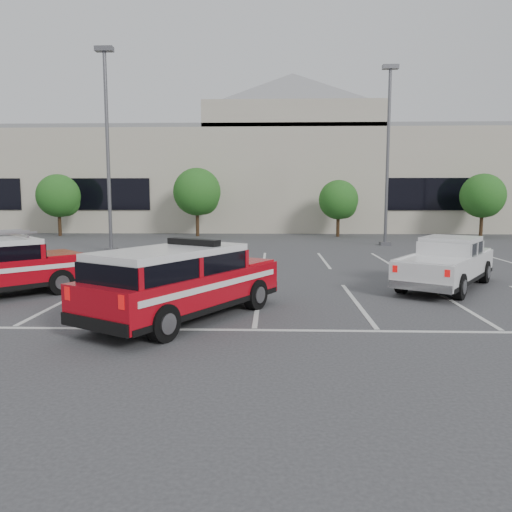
{
  "coord_description": "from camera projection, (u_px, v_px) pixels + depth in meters",
  "views": [
    {
      "loc": [
        0.41,
        -13.46,
        2.94
      ],
      "look_at": [
        -0.12,
        1.94,
        1.05
      ],
      "focal_mm": 35.0,
      "sensor_mm": 36.0,
      "label": 1
    }
  ],
  "objects": [
    {
      "name": "ground",
      "position": [
        258.0,
        302.0,
        13.73
      ],
      "size": [
        120.0,
        120.0,
        0.0
      ],
      "primitive_type": "plane",
      "color": "#37373A",
      "rests_on": "ground"
    },
    {
      "name": "stall_markings",
      "position": [
        262.0,
        276.0,
        18.19
      ],
      "size": [
        23.0,
        15.0,
        0.01
      ],
      "primitive_type": "cube",
      "color": "silver",
      "rests_on": "ground"
    },
    {
      "name": "convention_building",
      "position": [
        271.0,
        175.0,
        44.75
      ],
      "size": [
        60.0,
        16.99,
        13.2
      ],
      "color": "#BEB7A1",
      "rests_on": "ground"
    },
    {
      "name": "tree_left",
      "position": [
        60.0,
        197.0,
        35.77
      ],
      "size": [
        3.07,
        3.07,
        4.42
      ],
      "color": "#3F2B19",
      "rests_on": "ground"
    },
    {
      "name": "tree_mid_left",
      "position": [
        198.0,
        193.0,
        35.39
      ],
      "size": [
        3.37,
        3.37,
        4.85
      ],
      "color": "#3F2B19",
      "rests_on": "ground"
    },
    {
      "name": "tree_mid_right",
      "position": [
        340.0,
        201.0,
        35.12
      ],
      "size": [
        2.77,
        2.77,
        3.99
      ],
      "color": "#3F2B19",
      "rests_on": "ground"
    },
    {
      "name": "tree_right",
      "position": [
        484.0,
        197.0,
        34.75
      ],
      "size": [
        3.07,
        3.07,
        4.42
      ],
      "color": "#3F2B19",
      "rests_on": "ground"
    },
    {
      "name": "light_pole_left",
      "position": [
        108.0,
        150.0,
        25.27
      ],
      "size": [
        0.9,
        0.6,
        10.24
      ],
      "color": "#59595E",
      "rests_on": "ground"
    },
    {
      "name": "light_pole_mid",
      "position": [
        388.0,
        156.0,
        28.73
      ],
      "size": [
        0.9,
        0.6,
        10.24
      ],
      "color": "#59595E",
      "rests_on": "ground"
    },
    {
      "name": "fire_chief_suv",
      "position": [
        182.0,
        287.0,
        11.78
      ],
      "size": [
        4.41,
        5.61,
        1.89
      ],
      "rotation": [
        0.0,
        0.0,
        -0.53
      ],
      "color": "#A30712",
      "rests_on": "ground"
    },
    {
      "name": "white_pickup",
      "position": [
        446.0,
        268.0,
        15.88
      ],
      "size": [
        4.37,
        5.32,
        1.6
      ],
      "rotation": [
        0.0,
        0.0,
        -0.59
      ],
      "color": "silver",
      "rests_on": "ground"
    }
  ]
}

